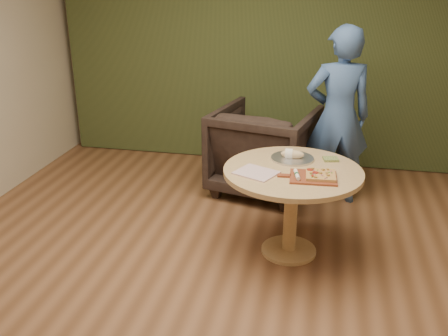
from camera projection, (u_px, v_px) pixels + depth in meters
name	position (u px, v px, depth m)	size (l,w,h in m)	color
room_shell	(201.00, 109.00, 3.15)	(5.04, 6.04, 2.84)	brown
curtain	(263.00, 45.00, 5.78)	(4.80, 0.14, 2.78)	#303A1A
pedestal_table	(292.00, 186.00, 3.99)	(1.10, 1.10, 0.75)	tan
pizza_paddle	(312.00, 177.00, 3.77)	(0.45, 0.30, 0.01)	brown
flatbread_pizza	(320.00, 175.00, 3.76)	(0.23, 0.23, 0.04)	tan
cutlery_roll	(297.00, 174.00, 3.76)	(0.06, 0.20, 0.03)	silver
newspaper	(256.00, 173.00, 3.86)	(0.30, 0.25, 0.01)	white
serving_tray	(292.00, 158.00, 4.14)	(0.36, 0.36, 0.02)	silver
bread_roll	(291.00, 154.00, 4.13)	(0.19, 0.09, 0.09)	#E0C188
green_packet	(331.00, 159.00, 4.12)	(0.12, 0.10, 0.02)	#596A2F
armchair	(265.00, 146.00, 5.22)	(0.97, 0.91, 1.00)	black
person_standing	(338.00, 117.00, 4.85)	(0.64, 0.42, 1.76)	#3C5B8F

